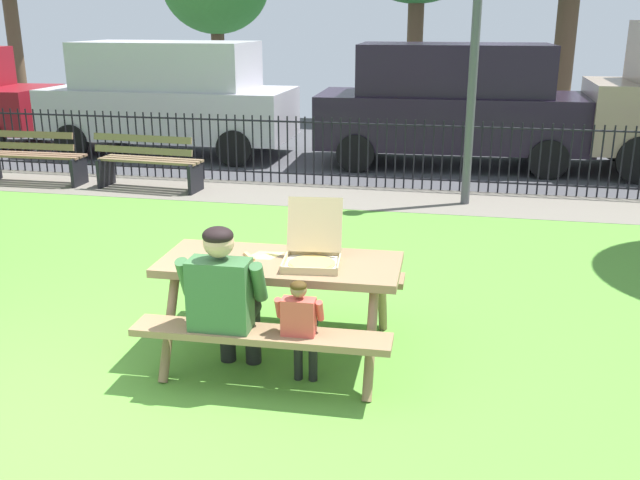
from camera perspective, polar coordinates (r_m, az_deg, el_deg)
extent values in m
cube|color=#579535|center=(6.04, -12.44, -7.48)|extent=(28.00, 11.19, 0.02)
cube|color=slate|center=(10.44, -1.67, 3.68)|extent=(28.00, 1.40, 0.01)
cube|color=#424247|center=(14.65, 2.29, 7.72)|extent=(28.00, 7.37, 0.01)
cube|color=#8E6E4D|center=(5.29, -3.25, -1.97)|extent=(1.82, 0.80, 0.06)
cube|color=#8E6E4D|center=(4.86, -4.84, -7.63)|extent=(1.81, 0.32, 0.05)
cube|color=#8E6E4D|center=(5.94, -1.86, -2.79)|extent=(1.81, 0.32, 0.05)
cylinder|color=#8E6E4D|center=(5.28, -12.10, -6.87)|extent=(0.08, 0.44, 0.74)
cylinder|color=#8E6E4D|center=(5.99, -9.16, -3.68)|extent=(0.08, 0.44, 0.74)
cylinder|color=#8E6E4D|center=(4.94, 4.13, -8.28)|extent=(0.08, 0.44, 0.74)
cylinder|color=#8E6E4D|center=(5.70, 5.05, -4.68)|extent=(0.08, 0.44, 0.74)
cube|color=tan|center=(5.16, -0.67, -2.02)|extent=(0.45, 0.45, 0.01)
cube|color=silver|center=(5.16, -0.67, -1.95)|extent=(0.42, 0.42, 0.00)
cube|color=tan|center=(4.96, -0.92, -2.49)|extent=(0.41, 0.06, 0.04)
cube|color=tan|center=(5.34, -0.44, -1.02)|extent=(0.41, 0.06, 0.04)
cube|color=tan|center=(5.17, -2.88, -1.66)|extent=(0.06, 0.41, 0.04)
cube|color=tan|center=(5.13, 1.56, -1.80)|extent=(0.06, 0.41, 0.04)
cube|color=tan|center=(5.29, -0.43, 1.26)|extent=(0.43, 0.19, 0.39)
cylinder|color=tan|center=(5.15, -0.67, -1.90)|extent=(0.35, 0.35, 0.01)
cylinder|color=#EFBF58|center=(5.15, -0.67, -1.83)|extent=(0.32, 0.32, 0.00)
pyramid|color=#F9DE78|center=(5.39, -4.52, -1.19)|extent=(0.30, 0.28, 0.01)
cube|color=tan|center=(5.35, -5.75, -1.33)|extent=(0.13, 0.16, 0.02)
cylinder|color=black|center=(5.42, -7.50, -7.53)|extent=(0.12, 0.12, 0.44)
cylinder|color=black|center=(5.14, -8.32, -5.97)|extent=(0.16, 0.42, 0.15)
cylinder|color=black|center=(5.37, -5.45, -7.72)|extent=(0.12, 0.12, 0.44)
cylinder|color=black|center=(5.08, -6.17, -6.16)|extent=(0.16, 0.42, 0.15)
cube|color=#386638|center=(4.84, -8.09, -4.55)|extent=(0.43, 0.23, 0.52)
cylinder|color=#386638|center=(4.93, -10.84, -2.97)|extent=(0.09, 0.21, 0.31)
cylinder|color=#386638|center=(4.77, -4.98, -3.41)|extent=(0.09, 0.21, 0.31)
sphere|color=tan|center=(4.72, -8.21, -0.18)|extent=(0.21, 0.21, 0.21)
ellipsoid|color=black|center=(4.70, -8.28, 0.36)|extent=(0.21, 0.20, 0.12)
cylinder|color=black|center=(5.11, -1.78, -9.00)|extent=(0.06, 0.06, 0.44)
cylinder|color=black|center=(4.91, -2.08, -7.12)|extent=(0.09, 0.23, 0.08)
cylinder|color=black|center=(5.09, -0.57, -9.10)|extent=(0.06, 0.06, 0.44)
cylinder|color=black|center=(4.89, -0.83, -7.21)|extent=(0.09, 0.23, 0.08)
cube|color=#CC4C3F|center=(4.75, -1.75, -6.37)|extent=(0.23, 0.12, 0.28)
cylinder|color=#CC4C3F|center=(4.78, -3.34, -5.49)|extent=(0.05, 0.11, 0.17)
cylinder|color=#CC4C3F|center=(4.72, -0.01, -5.74)|extent=(0.05, 0.11, 0.17)
sphere|color=#8C6647|center=(4.68, -1.74, -4.01)|extent=(0.11, 0.11, 0.11)
ellipsoid|color=#3F2C0F|center=(4.66, -1.76, -3.73)|extent=(0.11, 0.11, 0.06)
cylinder|color=black|center=(10.93, -0.86, 9.51)|extent=(20.21, 0.03, 0.03)
cylinder|color=black|center=(11.07, -0.84, 5.35)|extent=(20.21, 0.03, 0.03)
cylinder|color=black|center=(13.16, -24.04, 7.44)|extent=(0.02, 0.02, 1.05)
cylinder|color=black|center=(13.08, -23.53, 7.45)|extent=(0.02, 0.02, 1.05)
cylinder|color=black|center=(13.00, -23.02, 7.46)|extent=(0.02, 0.02, 1.05)
cylinder|color=black|center=(12.92, -22.50, 7.47)|extent=(0.02, 0.02, 1.05)
cylinder|color=black|center=(12.85, -21.98, 7.47)|extent=(0.02, 0.02, 1.05)
cylinder|color=black|center=(12.77, -21.45, 7.48)|extent=(0.02, 0.02, 1.05)
cylinder|color=black|center=(12.69, -20.91, 7.48)|extent=(0.02, 0.02, 1.05)
cylinder|color=black|center=(12.62, -20.37, 7.49)|extent=(0.02, 0.02, 1.05)
cylinder|color=black|center=(12.55, -19.81, 7.49)|extent=(0.02, 0.02, 1.05)
cylinder|color=black|center=(12.47, -19.26, 7.50)|extent=(0.02, 0.02, 1.05)
cylinder|color=black|center=(12.40, -18.70, 7.50)|extent=(0.02, 0.02, 1.05)
cylinder|color=black|center=(12.33, -18.13, 7.50)|extent=(0.02, 0.02, 1.05)
cylinder|color=black|center=(12.27, -17.55, 7.51)|extent=(0.02, 0.02, 1.05)
cylinder|color=black|center=(12.20, -16.97, 7.51)|extent=(0.02, 0.02, 1.05)
cylinder|color=black|center=(12.13, -16.38, 7.51)|extent=(0.02, 0.02, 1.05)
cylinder|color=black|center=(12.07, -15.78, 7.51)|extent=(0.02, 0.02, 1.05)
cylinder|color=black|center=(12.01, -15.18, 7.50)|extent=(0.02, 0.02, 1.05)
cylinder|color=black|center=(11.94, -14.57, 7.50)|extent=(0.02, 0.02, 1.05)
cylinder|color=black|center=(11.88, -13.96, 7.50)|extent=(0.02, 0.02, 1.05)
cylinder|color=black|center=(11.82, -13.34, 7.49)|extent=(0.02, 0.02, 1.05)
cylinder|color=black|center=(11.77, -12.71, 7.49)|extent=(0.02, 0.02, 1.05)
cylinder|color=black|center=(11.71, -12.08, 7.48)|extent=(0.02, 0.02, 1.05)
cylinder|color=black|center=(11.65, -11.44, 7.48)|extent=(0.02, 0.02, 1.05)
cylinder|color=black|center=(11.60, -10.80, 7.47)|extent=(0.02, 0.02, 1.05)
cylinder|color=black|center=(11.55, -10.15, 7.46)|extent=(0.02, 0.02, 1.05)
cylinder|color=black|center=(11.50, -9.49, 7.45)|extent=(0.02, 0.02, 1.05)
cylinder|color=black|center=(11.45, -8.83, 7.44)|extent=(0.02, 0.02, 1.05)
cylinder|color=black|center=(11.40, -8.16, 7.43)|extent=(0.02, 0.02, 1.05)
cylinder|color=black|center=(11.35, -7.49, 7.41)|extent=(0.02, 0.02, 1.05)
cylinder|color=black|center=(11.31, -6.81, 7.40)|extent=(0.02, 0.02, 1.05)
cylinder|color=black|center=(11.27, -6.13, 7.38)|extent=(0.02, 0.02, 1.05)
cylinder|color=black|center=(11.23, -5.44, 7.37)|extent=(0.02, 0.02, 1.05)
cylinder|color=black|center=(11.19, -4.75, 7.35)|extent=(0.02, 0.02, 1.05)
cylinder|color=black|center=(11.15, -4.05, 7.33)|extent=(0.02, 0.02, 1.05)
cylinder|color=black|center=(11.11, -3.35, 7.31)|extent=(0.02, 0.02, 1.05)
cylinder|color=black|center=(11.08, -2.64, 7.29)|extent=(0.02, 0.02, 1.05)
cylinder|color=black|center=(11.04, -1.93, 7.27)|extent=(0.02, 0.02, 1.05)
cylinder|color=black|center=(11.01, -1.21, 7.24)|extent=(0.02, 0.02, 1.05)
cylinder|color=black|center=(10.98, -0.49, 7.22)|extent=(0.02, 0.02, 1.05)
cylinder|color=black|center=(10.95, 0.23, 7.19)|extent=(0.02, 0.02, 1.05)
cylinder|color=black|center=(10.93, 0.96, 7.16)|extent=(0.02, 0.02, 1.05)
cylinder|color=black|center=(10.90, 1.69, 7.13)|extent=(0.02, 0.02, 1.05)
cylinder|color=black|center=(10.88, 2.42, 7.10)|extent=(0.02, 0.02, 1.05)
cylinder|color=black|center=(10.86, 3.16, 7.07)|extent=(0.02, 0.02, 1.05)
cylinder|color=black|center=(10.84, 3.90, 7.04)|extent=(0.02, 0.02, 1.05)
cylinder|color=black|center=(10.82, 4.64, 7.00)|extent=(0.02, 0.02, 1.05)
cylinder|color=black|center=(10.81, 5.38, 6.97)|extent=(0.02, 0.02, 1.05)
cylinder|color=black|center=(10.79, 6.13, 6.93)|extent=(0.02, 0.02, 1.05)
cylinder|color=black|center=(10.78, 6.87, 6.89)|extent=(0.02, 0.02, 1.05)
cylinder|color=black|center=(10.77, 7.62, 6.86)|extent=(0.02, 0.02, 1.05)
cylinder|color=black|center=(10.76, 8.37, 6.81)|extent=(0.02, 0.02, 1.05)
cylinder|color=black|center=(10.75, 9.12, 6.77)|extent=(0.02, 0.02, 1.05)
cylinder|color=black|center=(10.75, 9.87, 6.73)|extent=(0.02, 0.02, 1.05)
cylinder|color=black|center=(10.75, 10.63, 6.69)|extent=(0.02, 0.02, 1.05)
cylinder|color=black|center=(10.74, 11.38, 6.64)|extent=(0.02, 0.02, 1.05)
cylinder|color=black|center=(10.75, 12.13, 6.59)|extent=(0.02, 0.02, 1.05)
cylinder|color=black|center=(10.75, 12.88, 6.55)|extent=(0.02, 0.02, 1.05)
cylinder|color=black|center=(10.75, 13.63, 6.50)|extent=(0.02, 0.02, 1.05)
cylinder|color=black|center=(10.76, 14.38, 6.45)|extent=(0.02, 0.02, 1.05)
cylinder|color=black|center=(10.77, 15.13, 6.40)|extent=(0.02, 0.02, 1.05)
cylinder|color=black|center=(10.78, 15.88, 6.35)|extent=(0.02, 0.02, 1.05)
cylinder|color=black|center=(10.79, 16.62, 6.29)|extent=(0.02, 0.02, 1.05)
cylinder|color=black|center=(10.80, 17.37, 6.24)|extent=(0.02, 0.02, 1.05)
cylinder|color=black|center=(10.82, 18.11, 6.19)|extent=(0.02, 0.02, 1.05)
cylinder|color=black|center=(10.83, 18.85, 6.13)|extent=(0.02, 0.02, 1.05)
cylinder|color=black|center=(10.85, 19.59, 6.08)|extent=(0.02, 0.02, 1.05)
cylinder|color=black|center=(10.87, 20.32, 6.02)|extent=(0.02, 0.02, 1.05)
cylinder|color=black|center=(10.89, 21.05, 5.96)|extent=(0.02, 0.02, 1.05)
cylinder|color=black|center=(10.92, 21.78, 5.90)|extent=(0.02, 0.02, 1.05)
cylinder|color=black|center=(10.94, 22.50, 5.84)|extent=(0.02, 0.02, 1.05)
cylinder|color=black|center=(10.97, 23.22, 5.78)|extent=(0.02, 0.02, 1.05)
cylinder|color=black|center=(11.00, 23.94, 5.72)|extent=(0.02, 0.02, 1.05)
cube|color=brown|center=(12.10, -21.75, 6.52)|extent=(1.60, 0.12, 0.04)
cube|color=brown|center=(11.98, -22.10, 6.38)|extent=(1.60, 0.12, 0.04)
cube|color=brown|center=(11.87, -22.46, 6.24)|extent=(1.60, 0.12, 0.04)
cube|color=brown|center=(11.79, -22.72, 7.04)|extent=(1.60, 0.08, 0.11)
cube|color=brown|center=(11.76, -22.82, 7.90)|extent=(1.60, 0.08, 0.11)
cube|color=black|center=(11.59, -18.93, 5.27)|extent=(0.06, 0.44, 0.44)
cube|color=#7B6346|center=(11.15, -13.22, 6.46)|extent=(1.60, 0.22, 0.04)
cube|color=#7B6346|center=(11.03, -13.57, 6.31)|extent=(1.60, 0.22, 0.04)
cube|color=#7B6346|center=(10.91, -13.92, 6.17)|extent=(1.60, 0.22, 0.04)
cube|color=#7B6346|center=(10.83, -14.15, 7.04)|extent=(1.60, 0.18, 0.11)
cube|color=#7B6346|center=(10.80, -14.22, 7.97)|extent=(1.60, 0.18, 0.11)
cube|color=black|center=(10.68, -10.04, 4.97)|extent=(0.08, 0.44, 0.44)
cube|color=black|center=(11.42, -16.95, 5.29)|extent=(0.08, 0.44, 0.44)
cylinder|color=#4C4C51|center=(9.83, 12.32, 13.49)|extent=(0.12, 0.12, 3.74)
cylinder|color=black|center=(16.35, -21.84, 8.68)|extent=(0.65, 0.15, 0.64)
cube|color=#BCB7C1|center=(13.79, -12.05, 10.08)|extent=(4.62, 1.89, 0.90)
cube|color=#BCB7C1|center=(13.71, -12.29, 13.68)|extent=(3.22, 1.65, 0.84)
cube|color=#262D38|center=(13.32, -8.08, 13.79)|extent=(0.06, 1.56, 0.71)
cylinder|color=black|center=(12.44, -6.98, 7.35)|extent=(0.64, 0.12, 0.64)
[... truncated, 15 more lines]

